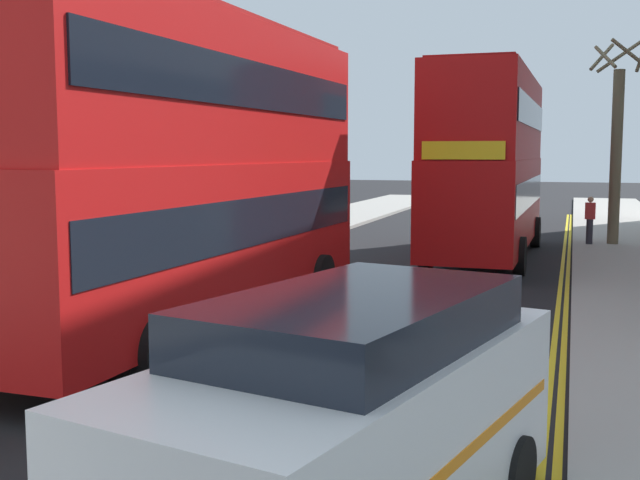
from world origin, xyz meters
TOP-DOWN VIEW (x-y plane):
  - sidewalk_left at (-6.50, 16.00)m, footprint 4.00×80.00m
  - kerb_line_outer at (4.40, 14.00)m, footprint 0.10×56.00m
  - kerb_line_inner at (4.24, 14.00)m, footprint 0.10×56.00m
  - double_decker_bus_away at (-2.05, 11.51)m, footprint 3.06×10.88m
  - double_decker_bus_oncoming at (1.98, 23.29)m, footprint 2.91×10.84m
  - taxi_minivan at (2.80, 4.48)m, footprint 2.94×5.12m
  - pedestrian_far at (5.03, 26.92)m, footprint 0.34×0.22m
  - street_tree_near at (5.80, 27.26)m, footprint 1.89×1.88m

SIDE VIEW (x-z plane):
  - kerb_line_outer at x=4.40m, z-range 0.00..0.01m
  - kerb_line_inner at x=4.24m, z-range 0.00..0.01m
  - sidewalk_left at x=-6.50m, z-range 0.00..0.14m
  - pedestrian_far at x=5.03m, z-range 0.18..1.80m
  - taxi_minivan at x=2.80m, z-range 0.01..2.13m
  - double_decker_bus_away at x=-2.05m, z-range 0.21..5.85m
  - double_decker_bus_oncoming at x=1.98m, z-range 0.21..5.85m
  - street_tree_near at x=5.80m, z-range 0.02..6.95m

